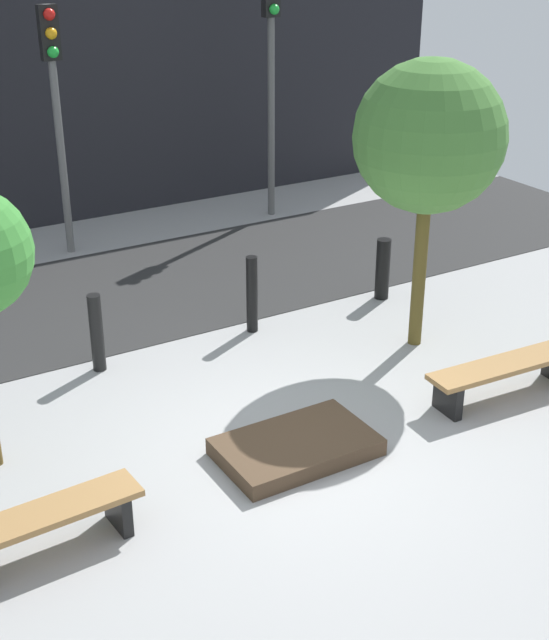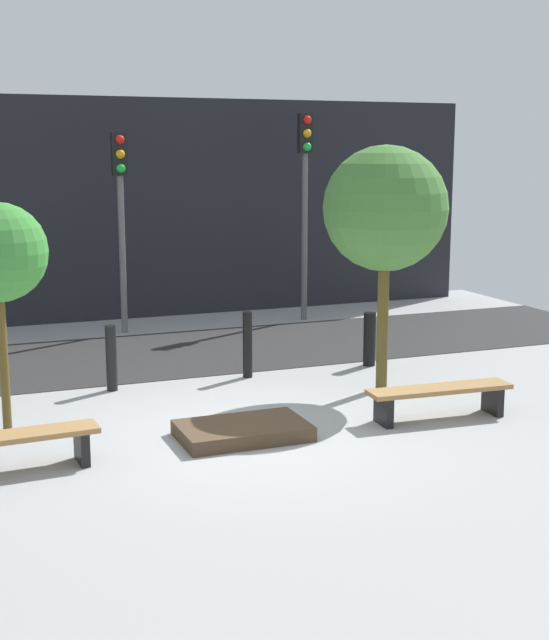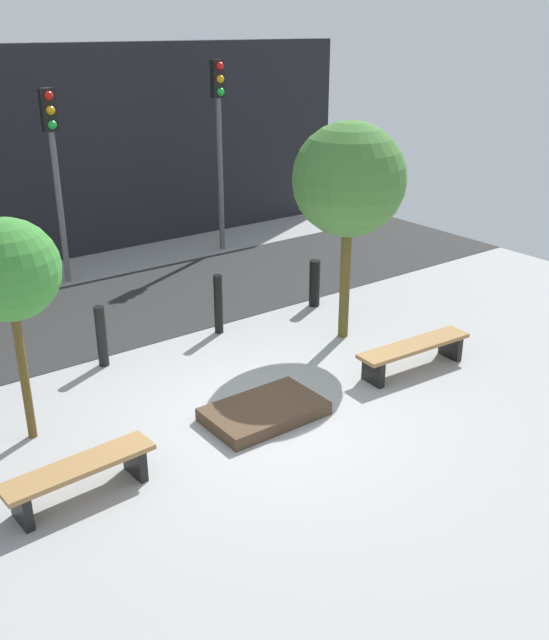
# 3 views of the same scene
# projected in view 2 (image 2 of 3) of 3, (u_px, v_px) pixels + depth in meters

# --- Properties ---
(ground_plane) EXTENTS (18.00, 18.00, 0.00)m
(ground_plane) POSITION_uv_depth(u_px,v_px,m) (243.00, 438.00, 10.83)
(ground_plane) COLOR #9E9E9E
(road_strip) EXTENTS (18.00, 3.50, 0.01)m
(road_strip) POSITION_uv_depth(u_px,v_px,m) (150.00, 355.00, 15.16)
(road_strip) COLOR #2B2B2B
(road_strip) RESTS_ON ground
(building_facade) EXTENTS (16.20, 0.50, 4.49)m
(building_facade) POSITION_uv_depth(u_px,v_px,m) (104.00, 210.00, 18.14)
(building_facade) COLOR black
(building_facade) RESTS_ON ground
(bench_left) EXTENTS (1.72, 0.50, 0.44)m
(bench_left) POSITION_uv_depth(u_px,v_px,m) (20.00, 444.00, 9.64)
(bench_left) COLOR black
(bench_left) RESTS_ON ground
(bench_right) EXTENTS (1.97, 0.51, 0.43)m
(bench_right) POSITION_uv_depth(u_px,v_px,m) (440.00, 395.00, 11.53)
(bench_right) COLOR black
(bench_right) RESTS_ON ground
(planter_bed) EXTENTS (1.55, 0.96, 0.18)m
(planter_bed) POSITION_uv_depth(u_px,v_px,m) (243.00, 431.00, 10.81)
(planter_bed) COLOR #4C3927
(planter_bed) RESTS_ON ground
(tree_behind_right_bench) EXTENTS (1.78, 1.78, 3.52)m
(tree_behind_right_bench) POSITION_uv_depth(u_px,v_px,m) (385.00, 210.00, 12.54)
(tree_behind_right_bench) COLOR brown
(tree_behind_right_bench) RESTS_ON ground
(bollard_left) EXTENTS (0.16, 0.16, 0.96)m
(bollard_left) POSITION_uv_depth(u_px,v_px,m) (111.00, 358.00, 12.87)
(bollard_left) COLOR black
(bollard_left) RESTS_ON ground
(bollard_center) EXTENTS (0.15, 0.15, 1.02)m
(bollard_center) POSITION_uv_depth(u_px,v_px,m) (248.00, 345.00, 13.61)
(bollard_center) COLOR black
(bollard_center) RESTS_ON ground
(bollard_right) EXTENTS (0.20, 0.20, 0.87)m
(bollard_right) POSITION_uv_depth(u_px,v_px,m) (369.00, 339.00, 14.38)
(bollard_right) COLOR black
(bollard_right) RESTS_ON ground
(traffic_light_mid_west) EXTENTS (0.28, 0.27, 3.76)m
(traffic_light_mid_west) POSITION_uv_depth(u_px,v_px,m) (121.00, 197.00, 16.54)
(traffic_light_mid_west) COLOR #5F5F5F
(traffic_light_mid_west) RESTS_ON ground
(traffic_light_mid_east) EXTENTS (0.28, 0.27, 4.15)m
(traffic_light_mid_east) POSITION_uv_depth(u_px,v_px,m) (305.00, 180.00, 17.83)
(traffic_light_mid_east) COLOR #555555
(traffic_light_mid_east) RESTS_ON ground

